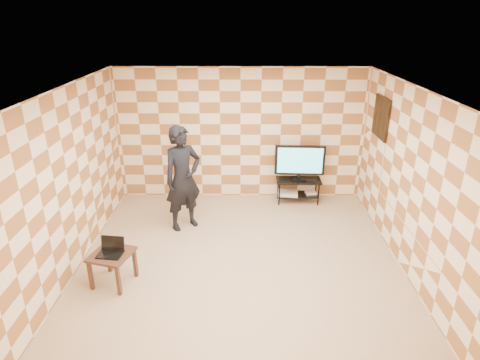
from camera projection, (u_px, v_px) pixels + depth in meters
name	position (u px, v px, depth m)	size (l,w,h in m)	color
floor	(240.00, 261.00, 6.36)	(5.00, 5.00, 0.00)	tan
wall_back	(240.00, 135.00, 8.14)	(5.00, 0.02, 2.70)	#FDE5C0
wall_front	(238.00, 295.00, 3.53)	(5.00, 0.02, 2.70)	#FDE5C0
wall_left	(69.00, 183.00, 5.85)	(0.02, 5.00, 2.70)	#FDE5C0
wall_right	(412.00, 184.00, 5.82)	(0.02, 5.00, 2.70)	#FDE5C0
ceiling	(240.00, 90.00, 5.31)	(5.00, 5.00, 0.02)	white
wall_art	(381.00, 117.00, 7.02)	(0.04, 0.72, 0.72)	black
tv_stand	(298.00, 186.00, 8.22)	(0.91, 0.41, 0.50)	black
tv	(300.00, 161.00, 8.01)	(1.00, 0.20, 0.72)	black
dvd_player	(288.00, 193.00, 8.26)	(0.40, 0.29, 0.07)	silver
game_console	(311.00, 193.00, 8.30)	(0.21, 0.15, 0.05)	silver
side_table	(112.00, 258.00, 5.71)	(0.66, 0.66, 0.50)	#3D1F15
laptop	(111.00, 250.00, 5.65)	(0.37, 0.31, 0.23)	black
person	(183.00, 178.00, 7.04)	(0.70, 0.46, 1.91)	black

